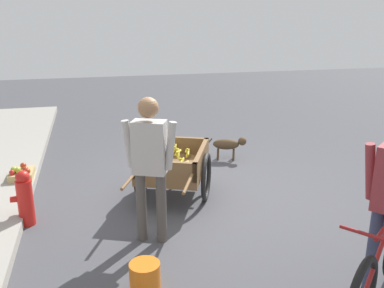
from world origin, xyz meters
The scene contains 8 objects.
ground_plane centered at (0.00, 0.00, 0.00)m, with size 24.00×24.00×0.00m, color #47474C.
fruit_cart centered at (0.11, 0.40, 0.44)m, with size 1.82×1.35×0.74m.
vendor_person centered at (-0.94, 0.85, 0.94)m, with size 0.32×0.54×1.58m.
bicycle centered at (-2.43, -0.86, 0.35)m, with size 1.06×1.35×0.85m.
dog centered at (1.39, -0.80, 0.27)m, with size 0.32×0.64×0.40m.
fire_hydrant centered at (-0.24, 2.22, 0.33)m, with size 0.25×0.25×0.67m.
plastic_bucket centered at (-1.83, 1.04, 0.14)m, with size 0.27×0.27×0.29m, color orange.
apple_crate centered at (1.02, 2.44, 0.13)m, with size 0.44×0.32×0.32m.
Camera 1 is at (-5.00, 1.39, 2.36)m, focal length 39.17 mm.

